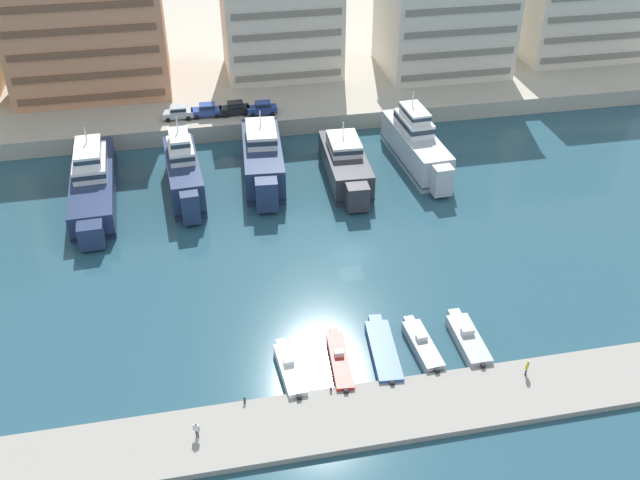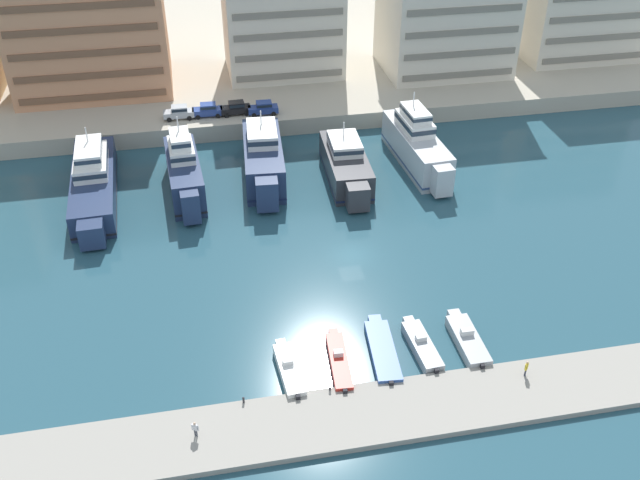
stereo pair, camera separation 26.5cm
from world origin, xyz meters
name	(u,v)px [view 1 (the left image)]	position (x,y,z in m)	size (l,w,h in m)	color
ground_plane	(352,255)	(0.00, 0.00, 0.00)	(400.00, 400.00, 0.00)	#285160
quay_promenade	(269,41)	(0.00, 63.86, 1.18)	(180.00, 70.00, 2.36)	#BCB29E
pier_dock	(415,408)	(0.00, -21.86, 0.28)	(120.00, 6.40, 0.56)	#9E998E
yacht_navy_far_left	(93,181)	(-27.26, 17.26, 2.17)	(5.60, 22.33, 7.82)	navy
yacht_navy_left	(184,172)	(-16.65, 16.42, 2.70)	(4.42, 15.91, 8.94)	navy
yacht_navy_mid_left	(263,159)	(-6.98, 18.30, 2.52)	(5.77, 17.88, 7.81)	navy
yacht_charcoal_center_left	(346,165)	(2.87, 15.65, 2.04)	(5.20, 16.20, 6.74)	#333338
yacht_silver_center	(416,145)	(12.55, 17.91, 2.68)	(5.02, 18.22, 8.88)	silver
motorboat_white_far_left	(290,370)	(-9.25, -15.97, 0.51)	(2.00, 7.17, 1.44)	white
motorboat_red_left	(340,361)	(-4.84, -15.73, 0.46)	(2.01, 7.77, 1.35)	red
motorboat_blue_mid_left	(383,351)	(-0.80, -15.15, 0.44)	(2.79, 8.81, 0.88)	#33569E
motorboat_grey_center_left	(422,345)	(2.76, -15.25, 0.52)	(2.10, 7.26, 1.44)	#9EA3A8
motorboat_grey_center	(468,339)	(7.00, -15.33, 0.52)	(2.06, 7.59, 1.55)	#9EA3A8
car_silver_far_left	(178,112)	(-16.73, 32.16, 3.34)	(4.10, 1.93, 1.80)	#B7BCC1
car_blue_left	(207,110)	(-12.85, 32.17, 3.34)	(4.15, 2.03, 1.80)	#28428E
car_black_mid_left	(235,108)	(-9.00, 32.08, 3.34)	(4.16, 2.05, 1.80)	black
car_blue_center_left	(262,108)	(-5.29, 31.38, 3.34)	(4.13, 1.98, 1.80)	#28428E
apartment_block_left	(86,21)	(-28.21, 46.29, 12.00)	(22.09, 16.74, 21.20)	tan
apartment_block_mid_left	(281,10)	(-0.11, 46.89, 11.75)	(17.59, 12.66, 20.65)	silver
apartment_block_center_left	(446,5)	(24.46, 43.26, 12.18)	(18.92, 14.66, 21.54)	silver
pedestrian_near_edge	(196,429)	(-17.36, -21.64, 1.48)	(0.55, 0.38, 1.56)	#4C515B
pedestrian_mid_deck	(527,367)	(10.20, -20.41, 1.50)	(0.44, 0.49, 1.59)	#282D3D
bollard_west	(245,400)	(-13.42, -18.91, 0.88)	(0.20, 0.20, 0.61)	#2D2D33
bollard_west_mid	(331,387)	(-6.29, -18.91, 0.88)	(0.20, 0.20, 0.61)	#2D2D33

